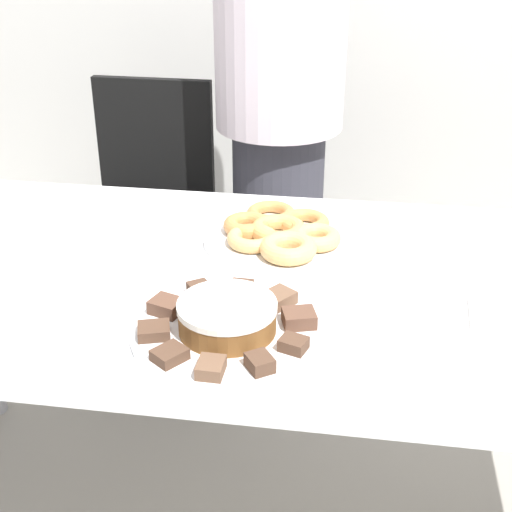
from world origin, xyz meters
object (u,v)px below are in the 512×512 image
(office_chair_left, at_px, (147,231))
(plate_donuts, at_px, (278,239))
(plate_cake, at_px, (228,332))
(frosted_cake, at_px, (227,317))
(person_standing, at_px, (279,110))
(napkin, at_px, (506,317))

(office_chair_left, height_order, plate_donuts, office_chair_left)
(plate_cake, relative_size, plate_donuts, 1.02)
(office_chair_left, xyz_separation_m, frosted_cake, (0.47, -1.03, 0.35))
(person_standing, distance_m, napkin, 1.12)
(plate_cake, xyz_separation_m, plate_donuts, (0.04, 0.39, 0.00))
(person_standing, bearing_deg, napkin, -61.09)
(office_chair_left, xyz_separation_m, napkin, (0.97, -0.91, 0.32))
(person_standing, height_order, frosted_cake, person_standing)
(plate_donuts, relative_size, frosted_cake, 1.91)
(office_chair_left, relative_size, plate_cake, 2.69)
(person_standing, xyz_separation_m, plate_cake, (0.04, -1.11, -0.09))
(person_standing, relative_size, frosted_cake, 9.29)
(frosted_cake, height_order, napkin, frosted_cake)
(person_standing, relative_size, plate_cake, 4.78)
(plate_donuts, height_order, napkin, plate_donuts)
(person_standing, height_order, napkin, person_standing)
(office_chair_left, height_order, plate_cake, office_chair_left)
(person_standing, distance_m, frosted_cake, 1.11)
(plate_cake, xyz_separation_m, frosted_cake, (-0.00, -0.00, 0.03))
(person_standing, bearing_deg, plate_donuts, -83.11)
(plate_donuts, relative_size, napkin, 2.43)
(office_chair_left, bearing_deg, person_standing, 10.37)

